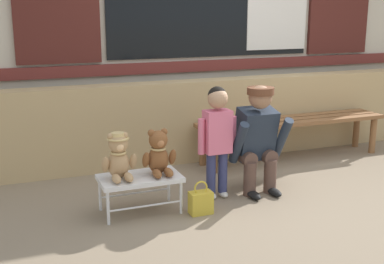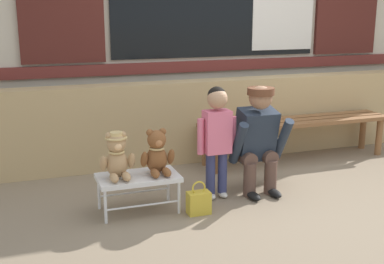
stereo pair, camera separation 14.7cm
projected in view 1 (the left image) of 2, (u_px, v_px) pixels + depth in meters
ground_plane at (298, 200)px, 4.27m from camera, size 60.00×60.00×0.00m
brick_low_wall at (227, 118)px, 5.46m from camera, size 6.64×0.25×0.85m
wooden_bench_long at (292, 125)px, 5.35m from camera, size 2.10×0.40×0.44m
small_display_bench at (140, 180)px, 3.96m from camera, size 0.64×0.36×0.30m
teddy_bear_with_hat at (119, 157)px, 3.86m from camera, size 0.28×0.27×0.36m
teddy_bear_plain at (159, 154)px, 3.97m from camera, size 0.28×0.26×0.36m
child_standing at (217, 130)px, 4.20m from camera, size 0.35×0.18×0.96m
adult_crouching at (258, 138)px, 4.38m from camera, size 0.50×0.49×0.95m
handbag_on_ground at (201, 202)px, 3.97m from camera, size 0.18×0.11×0.27m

